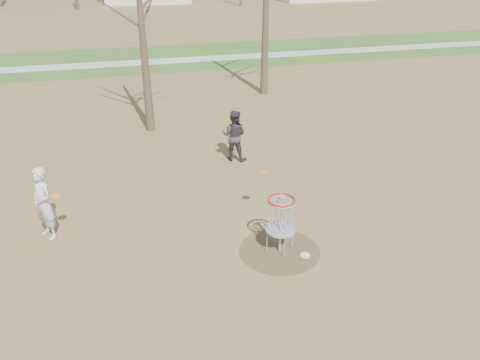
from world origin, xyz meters
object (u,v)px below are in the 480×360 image
(player_standing, at_px, (43,203))
(disc_golf_basket, at_px, (281,215))
(player_throwing, at_px, (234,135))
(disc_grounded, at_px, (305,255))

(player_standing, bearing_deg, disc_golf_basket, 32.49)
(player_throwing, distance_m, disc_golf_basket, 5.11)
(player_throwing, bearing_deg, player_standing, 60.15)
(player_standing, relative_size, player_throwing, 1.08)
(player_standing, xyz_separation_m, disc_golf_basket, (4.96, -1.97, 0.05))
(disc_golf_basket, bearing_deg, player_throwing, 86.70)
(disc_grounded, bearing_deg, player_standing, 156.97)
(player_standing, relative_size, disc_golf_basket, 1.29)
(disc_grounded, xyz_separation_m, disc_golf_basket, (-0.47, 0.34, 0.89))
(player_standing, height_order, player_throwing, player_standing)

